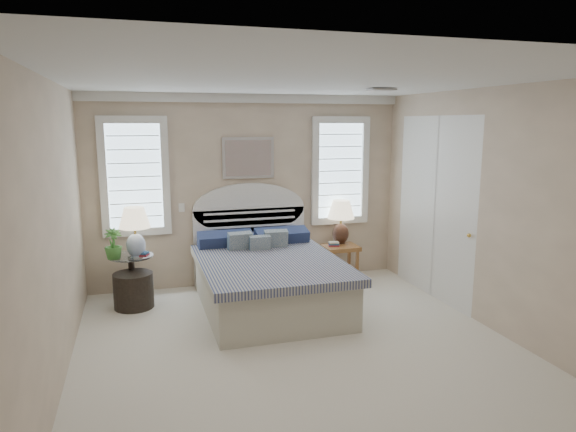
% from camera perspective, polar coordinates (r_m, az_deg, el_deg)
% --- Properties ---
extents(floor, '(4.50, 5.00, 0.01)m').
position_cam_1_polar(floor, '(5.42, 1.58, -14.92)').
color(floor, beige).
rests_on(floor, ground).
extents(ceiling, '(4.50, 5.00, 0.01)m').
position_cam_1_polar(ceiling, '(4.91, 1.74, 14.86)').
color(ceiling, silver).
rests_on(ceiling, wall_back).
extents(wall_back, '(4.50, 0.02, 2.70)m').
position_cam_1_polar(wall_back, '(7.38, -4.43, 2.83)').
color(wall_back, tan).
rests_on(wall_back, floor).
extents(wall_left, '(0.02, 5.00, 2.70)m').
position_cam_1_polar(wall_left, '(4.80, -24.78, -2.18)').
color(wall_left, tan).
rests_on(wall_left, floor).
extents(wall_right, '(0.02, 5.00, 2.70)m').
position_cam_1_polar(wall_right, '(6.08, 22.25, 0.46)').
color(wall_right, tan).
rests_on(wall_right, floor).
extents(crown_molding, '(4.50, 0.08, 0.12)m').
position_cam_1_polar(crown_molding, '(7.28, -4.51, 12.90)').
color(crown_molding, white).
rests_on(crown_molding, wall_back).
extents(hvac_vent, '(0.30, 0.20, 0.02)m').
position_cam_1_polar(hvac_vent, '(6.11, 10.34, 13.64)').
color(hvac_vent, '#B2B2B2').
rests_on(hvac_vent, ceiling).
extents(switch_plate, '(0.08, 0.01, 0.12)m').
position_cam_1_polar(switch_plate, '(7.26, -11.74, 0.92)').
color(switch_plate, white).
rests_on(switch_plate, wall_back).
extents(window_left, '(0.90, 0.06, 1.60)m').
position_cam_1_polar(window_left, '(7.17, -16.66, 4.22)').
color(window_left, '#C9EAFF').
rests_on(window_left, wall_back).
extents(window_right, '(0.90, 0.06, 1.60)m').
position_cam_1_polar(window_right, '(7.75, 5.78, 5.03)').
color(window_right, '#C9EAFF').
rests_on(window_right, wall_back).
extents(painting, '(0.74, 0.04, 0.58)m').
position_cam_1_polar(painting, '(7.29, -4.42, 6.46)').
color(painting, silver).
rests_on(painting, wall_back).
extents(closet_door, '(0.02, 1.80, 2.40)m').
position_cam_1_polar(closet_door, '(7.05, 15.97, 0.87)').
color(closet_door, white).
rests_on(closet_door, floor).
extents(bed, '(1.72, 2.28, 1.47)m').
position_cam_1_polar(bed, '(6.59, -2.38, -6.66)').
color(bed, beige).
rests_on(bed, floor).
extents(side_table_left, '(0.56, 0.56, 0.63)m').
position_cam_1_polar(side_table_left, '(6.98, -16.96, -6.14)').
color(side_table_left, black).
rests_on(side_table_left, floor).
extents(nightstand_right, '(0.50, 0.40, 0.53)m').
position_cam_1_polar(nightstand_right, '(7.62, 5.86, -4.35)').
color(nightstand_right, '#9B6132').
rests_on(nightstand_right, floor).
extents(floor_pot, '(0.54, 0.54, 0.45)m').
position_cam_1_polar(floor_pot, '(6.83, -16.78, -7.91)').
color(floor_pot, black).
rests_on(floor_pot, floor).
extents(lamp_left, '(0.40, 0.40, 0.64)m').
position_cam_1_polar(lamp_left, '(6.77, -16.65, -1.08)').
color(lamp_left, silver).
rests_on(lamp_left, side_table_left).
extents(lamp_right, '(0.41, 0.41, 0.66)m').
position_cam_1_polar(lamp_right, '(7.66, 5.90, -0.10)').
color(lamp_right, black).
rests_on(lamp_right, nightstand_right).
extents(potted_plant, '(0.27, 0.27, 0.38)m').
position_cam_1_polar(potted_plant, '(6.75, -18.85, -2.96)').
color(potted_plant, '#36752F').
rests_on(potted_plant, side_table_left).
extents(books_left, '(0.22, 0.19, 0.05)m').
position_cam_1_polar(books_left, '(6.85, -16.01, -4.06)').
color(books_left, maroon).
rests_on(books_left, side_table_left).
extents(books_right, '(0.18, 0.15, 0.06)m').
position_cam_1_polar(books_right, '(7.54, 5.12, -3.12)').
color(books_right, maroon).
rests_on(books_right, nightstand_right).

